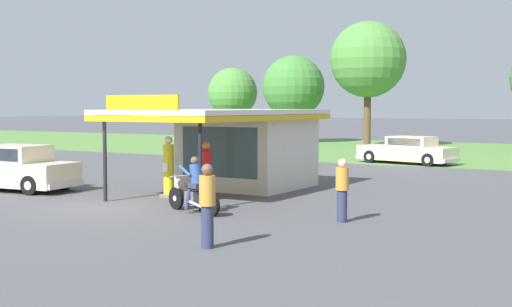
{
  "coord_description": "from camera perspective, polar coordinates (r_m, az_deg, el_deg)",
  "views": [
    {
      "loc": [
        14.27,
        -15.32,
        2.96
      ],
      "look_at": [
        2.36,
        4.35,
        1.4
      ],
      "focal_mm": 48.81,
      "sensor_mm": 36.0,
      "label": 1
    }
  ],
  "objects": [
    {
      "name": "bystander_leaning_by_kiosk",
      "position": [
        17.9,
        7.08,
        -2.89
      ],
      "size": [
        0.34,
        0.34,
        1.63
      ],
      "color": "#2D3351",
      "rests_on": "ground"
    },
    {
      "name": "parked_car_back_row_centre",
      "position": [
        39.39,
        -1.53,
        0.64
      ],
      "size": [
        5.15,
        2.21,
        1.64
      ],
      "color": "gold",
      "rests_on": "ground"
    },
    {
      "name": "motorcycle_with_rider",
      "position": [
        19.39,
        -5.11,
        -2.96
      ],
      "size": [
        2.24,
        0.95,
        1.58
      ],
      "color": "black",
      "rests_on": "ground"
    },
    {
      "name": "ground_plane",
      "position": [
        21.14,
        -11.7,
        -4.25
      ],
      "size": [
        300.0,
        300.0,
        0.0
      ],
      "primitive_type": "plane",
      "color": "#4C4C51"
    },
    {
      "name": "tree_oak_left",
      "position": [
        62.35,
        -2.05,
        4.89
      ],
      "size": [
        4.43,
        4.43,
        6.42
      ],
      "color": "brown",
      "rests_on": "ground"
    },
    {
      "name": "tree_oak_right",
      "position": [
        51.11,
        9.19,
        7.53
      ],
      "size": [
        5.5,
        5.5,
        9.1
      ],
      "color": "brown",
      "rests_on": "ground"
    },
    {
      "name": "featured_classic_sedan",
      "position": [
        26.07,
        -19.34,
        -1.25
      ],
      "size": [
        5.12,
        2.42,
        1.6
      ],
      "color": "beige",
      "rests_on": "ground"
    },
    {
      "name": "grass_verge_strip",
      "position": [
        47.6,
        13.69,
        0.21
      ],
      "size": [
        120.0,
        24.0,
        0.01
      ],
      "primitive_type": "cube",
      "color": "#56843D",
      "rests_on": "ground"
    },
    {
      "name": "bystander_strolling_foreground",
      "position": [
        14.53,
        -4.01,
        -4.11
      ],
      "size": [
        0.34,
        0.34,
        1.77
      ],
      "color": "#2D3351",
      "rests_on": "ground"
    },
    {
      "name": "gas_pump_offside",
      "position": [
        21.93,
        -4.09,
        -1.66
      ],
      "size": [
        0.44,
        0.44,
        1.86
      ],
      "color": "slate",
      "rests_on": "ground"
    },
    {
      "name": "gas_pump_nearside",
      "position": [
        22.82,
        -7.17,
        -1.3
      ],
      "size": [
        0.44,
        0.44,
        1.99
      ],
      "color": "slate",
      "rests_on": "ground"
    },
    {
      "name": "parked_car_second_row_spare",
      "position": [
        36.73,
        12.31,
        0.21
      ],
      "size": [
        5.4,
        2.72,
        1.43
      ],
      "color": "beige",
      "rests_on": "ground"
    },
    {
      "name": "tree_oak_distant_spare",
      "position": [
        57.02,
        3.09,
        5.49
      ],
      "size": [
        5.08,
        5.08,
        7.12
      ],
      "color": "brown",
      "rests_on": "ground"
    },
    {
      "name": "service_station_kiosk",
      "position": [
        24.96,
        -1.22,
        0.91
      ],
      "size": [
        4.55,
        8.08,
        3.29
      ],
      "color": "beige",
      "rests_on": "ground"
    },
    {
      "name": "parked_car_back_row_right",
      "position": [
        45.45,
        -2.94,
        1.02
      ],
      "size": [
        5.18,
        2.98,
        1.55
      ],
      "color": "black",
      "rests_on": "ground"
    }
  ]
}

